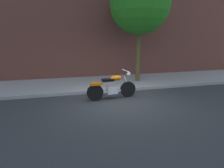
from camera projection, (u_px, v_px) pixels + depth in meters
ground_plane at (120, 102)px, 7.51m from camera, size 60.00×60.00×0.00m
sidewalk at (105, 83)px, 10.27m from camera, size 21.88×3.16×0.14m
motorcycle at (112, 87)px, 7.79m from camera, size 2.12×0.70×1.17m
street_tree at (140, 4)px, 9.50m from camera, size 3.06×3.06×5.67m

